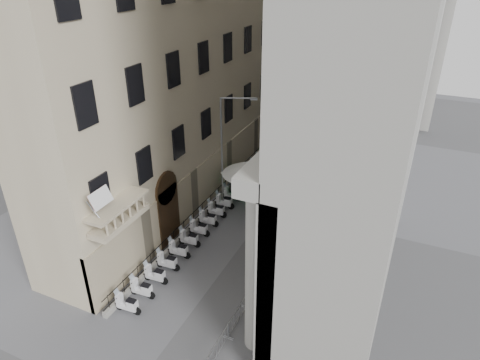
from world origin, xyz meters
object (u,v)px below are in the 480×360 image
(scooter_0, at_px, (129,312))
(pedestrian_b, at_px, (325,154))
(pedestrian_a, at_px, (312,151))
(street_lamp, at_px, (226,140))
(info_kiosk, at_px, (232,184))
(security_tent, at_px, (247,163))

(scooter_0, xyz_separation_m, pedestrian_b, (5.35, 24.56, 0.95))
(scooter_0, relative_size, pedestrian_a, 0.81)
(street_lamp, bearing_deg, info_kiosk, 63.94)
(scooter_0, relative_size, pedestrian_b, 0.79)
(scooter_0, relative_size, info_kiosk, 0.81)
(street_lamp, bearing_deg, pedestrian_b, 37.42)
(security_tent, xyz_separation_m, pedestrian_b, (4.52, 9.04, -2.08))
(street_lamp, bearing_deg, pedestrian_a, 44.46)
(pedestrian_a, bearing_deg, security_tent, 95.76)
(security_tent, height_order, street_lamp, street_lamp)
(pedestrian_a, bearing_deg, pedestrian_b, -167.00)
(security_tent, distance_m, info_kiosk, 2.48)
(street_lamp, distance_m, pedestrian_a, 12.28)
(pedestrian_a, bearing_deg, scooter_0, 105.05)
(pedestrian_b, bearing_deg, info_kiosk, 95.55)
(security_tent, distance_m, pedestrian_b, 10.32)
(info_kiosk, xyz_separation_m, pedestrian_b, (5.79, 9.37, 0.02))
(scooter_0, xyz_separation_m, security_tent, (0.83, 15.52, 3.04))
(security_tent, height_order, pedestrian_a, security_tent)
(scooter_0, xyz_separation_m, info_kiosk, (-0.44, 15.19, 0.93))
(street_lamp, height_order, info_kiosk, street_lamp)
(street_lamp, xyz_separation_m, info_kiosk, (0.05, 0.95, -4.40))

